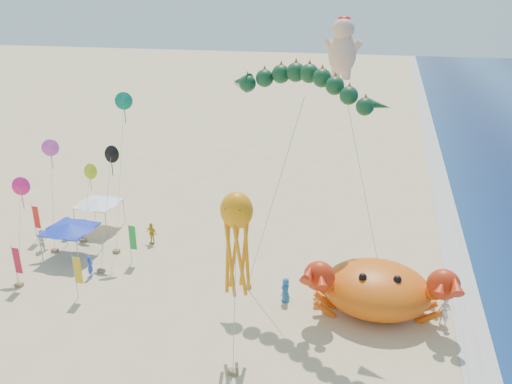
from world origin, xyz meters
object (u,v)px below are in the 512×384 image
Objects in this scene: crab_inflatable at (376,288)px; dragon_kite at (302,90)px; octopus_kite at (237,236)px; canopy_blue at (70,227)px; canopy_white at (98,201)px; cherub_kite at (343,47)px.

dragon_kite is at bearing 159.10° from crab_inflatable.
dragon_kite is 10.04m from octopus_kite.
crab_inflatable is 22.76m from canopy_blue.
dragon_kite is at bearing -14.20° from canopy_white.
crab_inflatable is 0.96× the size of octopus_kite.
dragon_kite is 1.54× the size of octopus_kite.
octopus_kite is (-3.52, -13.67, -8.41)m from cherub_kite.
cherub_kite is (1.66, 6.17, 1.99)m from dragon_kite.
canopy_blue is (-18.93, -6.68, -12.93)m from cherub_kite.
octopus_kite is 2.68× the size of canopy_white.
dragon_kite is 4.14× the size of canopy_white.
cherub_kite is 4.97× the size of canopy_white.
canopy_blue is 1.05× the size of canopy_white.
canopy_blue is at bearing -82.46° from canopy_white.
cherub_kite reaches higher than canopy_blue.
dragon_kite is 0.83× the size of cherub_kite.
crab_inflatable is 2.58× the size of canopy_white.
octopus_kite is (-1.86, -7.49, -6.41)m from dragon_kite.
octopus_kite is 2.55× the size of canopy_blue.
canopy_blue is (-15.41, 6.98, -4.52)m from octopus_kite.
dragon_kite is (-5.42, 2.07, 11.63)m from crab_inflatable.
crab_inflatable is 10.47m from octopus_kite.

